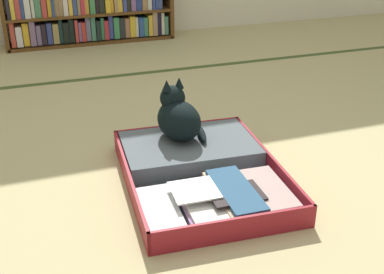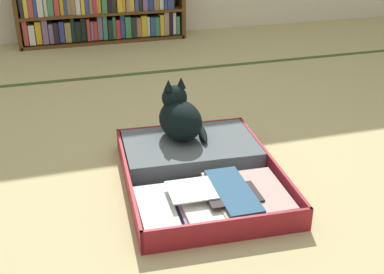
{
  "view_description": "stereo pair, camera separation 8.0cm",
  "coord_description": "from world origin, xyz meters",
  "views": [
    {
      "loc": [
        -0.63,
        -1.74,
        1.08
      ],
      "look_at": [
        -0.02,
        0.04,
        0.17
      ],
      "focal_mm": 47.32,
      "sensor_mm": 36.0,
      "label": 1
    },
    {
      "loc": [
        -0.56,
        -1.76,
        1.08
      ],
      "look_at": [
        -0.02,
        0.04,
        0.17
      ],
      "focal_mm": 47.32,
      "sensor_mm": 36.0,
      "label": 2
    }
  ],
  "objects": [
    {
      "name": "tatami_border",
      "position": [
        0.0,
        1.39,
        0.0
      ],
      "size": [
        4.8,
        0.05,
        0.0
      ],
      "color": "#3E5026",
      "rests_on": "ground_plane"
    },
    {
      "name": "ground_plane",
      "position": [
        0.0,
        0.0,
        0.0
      ],
      "size": [
        10.0,
        10.0,
        0.0
      ],
      "primitive_type": "plane",
      "color": "tan"
    },
    {
      "name": "black_cat",
      "position": [
        -0.03,
        0.21,
        0.19
      ],
      "size": [
        0.24,
        0.27,
        0.27
      ],
      "color": "black",
      "rests_on": "open_suitcase"
    },
    {
      "name": "bookshelf",
      "position": [
        -0.11,
        2.27,
        0.32
      ],
      "size": [
        1.31,
        0.23,
        0.67
      ],
      "color": "#583717",
      "rests_on": "ground_plane"
    },
    {
      "name": "open_suitcase",
      "position": [
        -0.01,
        -0.0,
        0.04
      ],
      "size": [
        0.65,
        0.84,
        0.09
      ],
      "color": "maroon",
      "rests_on": "ground_plane"
    }
  ]
}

